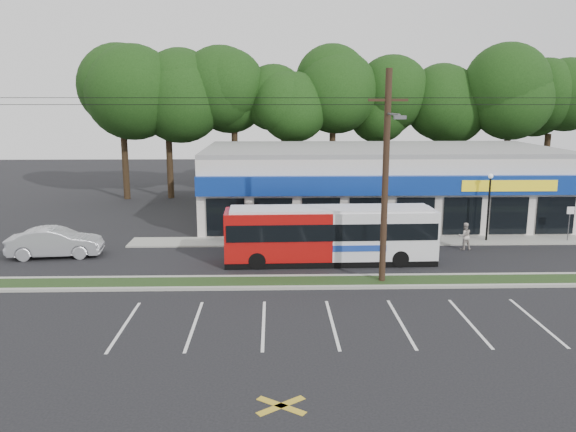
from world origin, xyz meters
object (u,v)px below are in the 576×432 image
Objects in this scene: utility_pole at (382,171)px; car_dark at (391,233)px; metrobus at (330,234)px; lamp_post at (489,199)px; car_silver at (55,242)px; pedestrian_b at (465,236)px; pedestrian_a at (410,232)px; sign_post at (570,217)px.

utility_pole is 11.41× the size of car_dark.
utility_pole reaches higher than car_dark.
metrobus reaches higher than car_dark.
car_dark is (-6.08, -0.64, -1.92)m from lamp_post.
pedestrian_b is at bearing -94.26° from car_silver.
pedestrian_a is at bearing -167.46° from lamp_post.
car_silver is (-25.36, -2.77, -1.84)m from lamp_post.
pedestrian_a is at bearing 30.61° from metrobus.
sign_post is 11.12m from car_dark.
metrobus reaches higher than car_silver.
sign_post is at bearing -172.25° from pedestrian_a.
car_silver is 20.34m from pedestrian_a.
pedestrian_b is (4.08, -1.16, 0.06)m from car_dark.
sign_post is at bearing -91.83° from car_silver.
lamp_post is (8.17, 7.87, -2.74)m from utility_pole.
lamp_post is 1.91× the size of sign_post.
car_dark is (4.07, 3.66, -0.85)m from metrobus.
pedestrian_a is at bearing 65.40° from utility_pole.
utility_pole is at bearing -113.16° from car_silver.
car_silver is at bearing -175.21° from sign_post.
car_silver reaches higher than car_dark.
metrobus reaches higher than pedestrian_a.
car_silver is at bearing 107.61° from car_dark.
pedestrian_a reaches higher than car_silver.
pedestrian_b is (23.36, 0.97, -0.02)m from car_silver.
utility_pole is 9.81m from pedestrian_b.
metrobus is (-1.98, 3.57, -3.81)m from utility_pole.
utility_pole reaches higher than pedestrian_a.
pedestrian_a is (3.09, 6.74, -4.49)m from utility_pole.
utility_pole is at bearing 68.02° from pedestrian_a.
pedestrian_a is (5.07, 3.17, -0.68)m from metrobus.
car_silver is 2.73× the size of pedestrian_a.
sign_post is at bearing -76.52° from car_dark.
sign_post reaches higher than car_silver.
utility_pole reaches higher than lamp_post.
pedestrian_b is (-7.00, -1.58, -0.75)m from sign_post.
lamp_post reaches higher than car_silver.
pedestrian_b is (-2.00, -1.80, -1.87)m from lamp_post.
car_silver is at bearing 7.24° from pedestrian_a.
lamp_post reaches higher than sign_post.
pedestrian_b is at bearing -94.54° from car_dark.
utility_pole reaches higher than pedestrian_b.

